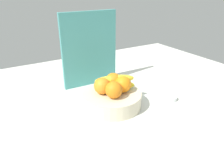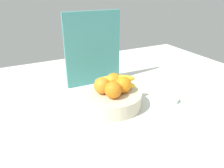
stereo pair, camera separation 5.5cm
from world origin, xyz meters
TOP-DOWN VIEW (x-y plane):
  - ground_plane at (0.00, 0.00)cm, footprint 180.00×140.00cm
  - fruit_bowl at (1.00, -1.55)cm, footprint 24.55×24.55cm
  - orange_front_left at (-0.52, -5.49)cm, footprint 6.83×6.83cm
  - orange_front_right at (5.33, -3.04)cm, footprint 6.83×6.83cm
  - orange_center at (3.87, 2.08)cm, footprint 6.83×6.83cm
  - orange_back_left at (-2.69, 0.20)cm, footprint 6.83×6.83cm
  - banana_bunch at (3.97, 1.32)cm, footprint 17.43×13.16cm
  - cutting_board at (3.35, 23.49)cm, footprint 28.04×2.52cm
  - jar_lid at (25.77, -10.06)cm, footprint 6.50×6.50cm

SIDE VIEW (x-z plane):
  - ground_plane at x=0.00cm, z-range -3.00..0.00cm
  - jar_lid at x=25.77cm, z-range 0.00..1.75cm
  - fruit_bowl at x=1.00cm, z-range 0.00..6.13cm
  - banana_bunch at x=3.97cm, z-range 6.13..12.33cm
  - orange_front_left at x=-0.52cm, z-range 6.13..12.96cm
  - orange_front_right at x=5.33cm, z-range 6.13..12.96cm
  - orange_center at x=3.87cm, z-range 6.13..12.96cm
  - orange_back_left at x=-2.69cm, z-range 6.13..12.96cm
  - cutting_board at x=3.35cm, z-range 0.00..36.00cm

